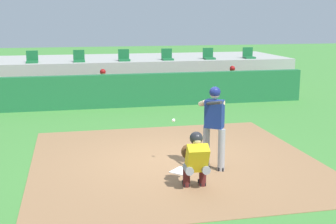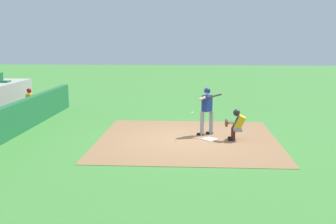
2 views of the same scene
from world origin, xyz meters
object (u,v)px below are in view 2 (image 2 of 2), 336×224
batter_at_plate (207,108)px  dugout_player_2 (32,101)px  catcher_crouched (236,124)px  stadium_seat_6 (3,80)px  home_plate (210,139)px

batter_at_plate → dugout_player_2: bearing=67.0°
batter_at_plate → catcher_crouched: batter_at_plate is taller
batter_at_plate → stadium_seat_6: stadium_seat_6 is taller
stadium_seat_6 → batter_at_plate: bearing=-115.8°
catcher_crouched → stadium_seat_6: stadium_seat_6 is taller
batter_at_plate → catcher_crouched: bearing=-123.9°
home_plate → stadium_seat_6: stadium_seat_6 is taller
dugout_player_2 → stadium_seat_6: size_ratio=2.71×
home_plate → batter_at_plate: size_ratio=0.24×
home_plate → stadium_seat_6: bearing=61.3°
home_plate → stadium_seat_6: size_ratio=0.92×
batter_at_plate → home_plate: bearing=-172.3°
batter_at_plate → dugout_player_2: 8.75m
catcher_crouched → home_plate: bearing=90.3°
catcher_crouched → dugout_player_2: size_ratio=1.50×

